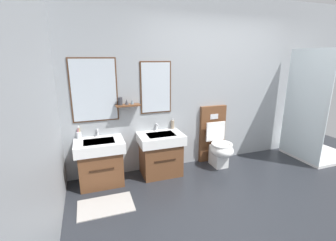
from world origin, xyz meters
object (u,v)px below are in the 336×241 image
(vanity_sink_right, at_px, (160,153))
(toothbrush_cup, at_px, (79,135))
(vanity_sink_left, at_px, (100,161))
(shower_tray, at_px, (313,137))
(toilet, at_px, (217,143))
(soap_dispenser, at_px, (173,124))

(vanity_sink_right, bearing_deg, toothbrush_cup, 171.32)
(vanity_sink_right, bearing_deg, vanity_sink_left, 180.00)
(toothbrush_cup, relative_size, shower_tray, 0.10)
(toothbrush_cup, bearing_deg, vanity_sink_left, -34.54)
(vanity_sink_right, distance_m, toilet, 1.02)
(soap_dispenser, height_order, shower_tray, shower_tray)
(vanity_sink_right, relative_size, soap_dispenser, 3.90)
(vanity_sink_left, distance_m, toilet, 1.94)
(vanity_sink_left, distance_m, soap_dispenser, 1.26)
(soap_dispenser, bearing_deg, toothbrush_cup, -179.61)
(toothbrush_cup, bearing_deg, vanity_sink_right, -8.68)
(vanity_sink_left, height_order, vanity_sink_right, same)
(shower_tray, bearing_deg, toilet, 169.50)
(vanity_sink_right, relative_size, shower_tray, 0.35)
(toilet, relative_size, shower_tray, 0.51)
(toilet, xyz_separation_m, shower_tray, (1.82, -0.34, 0.01))
(vanity_sink_left, xyz_separation_m, soap_dispenser, (1.19, 0.19, 0.39))
(vanity_sink_left, bearing_deg, vanity_sink_right, 0.00)
(toothbrush_cup, distance_m, shower_tray, 4.06)
(vanity_sink_right, xyz_separation_m, soap_dispenser, (0.27, 0.19, 0.39))
(toothbrush_cup, bearing_deg, shower_tray, -7.07)
(soap_dispenser, bearing_deg, vanity_sink_right, -145.05)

